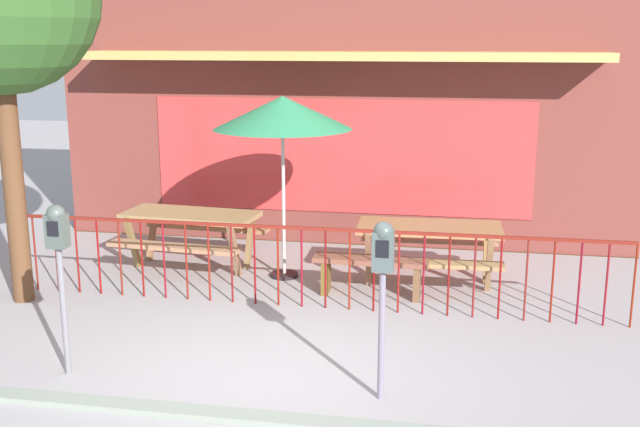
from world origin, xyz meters
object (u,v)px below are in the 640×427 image
at_px(patio_umbrella, 283,114).
at_px(parking_meter_near, 58,245).
at_px(patio_bench, 371,268).
at_px(picnic_table_right, 429,238).
at_px(parking_meter_far, 383,264).
at_px(picnic_table_left, 191,224).

xyz_separation_m(patio_umbrella, parking_meter_near, (-1.34, -3.24, -0.89)).
bearing_deg(parking_meter_near, patio_umbrella, 67.52).
bearing_deg(patio_umbrella, patio_bench, -24.30).
distance_m(picnic_table_right, parking_meter_far, 3.32).
bearing_deg(picnic_table_right, patio_umbrella, -178.72).
relative_size(patio_umbrella, parking_meter_near, 1.46).
distance_m(patio_umbrella, patio_bench, 2.23).
relative_size(patio_umbrella, patio_bench, 1.68).
bearing_deg(picnic_table_left, patio_umbrella, -7.35).
xyz_separation_m(parking_meter_near, parking_meter_far, (2.94, 0.03, -0.03)).
height_order(patio_bench, parking_meter_far, parking_meter_far).
bearing_deg(picnic_table_left, picnic_table_right, -2.33).
bearing_deg(parking_meter_far, patio_umbrella, 116.51).
xyz_separation_m(picnic_table_right, patio_bench, (-0.67, -0.59, -0.26)).
distance_m(picnic_table_left, patio_umbrella, 2.04).
xyz_separation_m(patio_umbrella, parking_meter_far, (1.60, -3.21, -0.92)).
xyz_separation_m(picnic_table_right, parking_meter_far, (-0.27, -3.25, 0.62)).
bearing_deg(parking_meter_near, picnic_table_left, 89.89).
relative_size(patio_umbrella, parking_meter_far, 1.49).
distance_m(picnic_table_left, parking_meter_near, 3.47).
height_order(picnic_table_right, parking_meter_far, parking_meter_far).
bearing_deg(parking_meter_near, picnic_table_right, 45.56).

